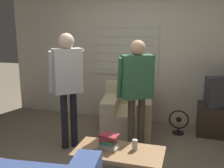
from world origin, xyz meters
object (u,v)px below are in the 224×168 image
person_left_standing (67,77)px  book_stack (109,142)px  person_right_standing (137,83)px  spare_remote (96,153)px  soda_can (135,145)px  armchair_beige (127,113)px  floor_fan (179,122)px  coffee_table (119,153)px

person_left_standing → book_stack: person_left_standing is taller
person_right_standing → spare_remote: (-0.27, -0.94, -0.63)m
book_stack → spare_remote: 0.21m
person_right_standing → spare_remote: person_right_standing is taller
person_left_standing → soda_can: (1.11, -0.57, -0.63)m
armchair_beige → book_stack: bearing=84.4°
armchair_beige → spare_remote: bearing=80.3°
spare_remote → soda_can: bearing=-17.1°
spare_remote → armchair_beige: bearing=45.2°
person_left_standing → spare_remote: size_ratio=14.06×
floor_fan → spare_remote: bearing=-115.5°
soda_can → spare_remote: size_ratio=1.04×
armchair_beige → person_left_standing: size_ratio=0.61×
person_right_standing → floor_fan: bearing=22.0°
person_left_standing → soda_can: size_ratio=13.46×
person_left_standing → soda_can: bearing=-70.0°
armchair_beige → person_right_standing: size_ratio=0.64×
person_right_standing → floor_fan: (0.57, 0.82, -0.82)m
person_left_standing → armchair_beige: bearing=5.8°
soda_can → spare_remote: 0.46m
coffee_table → soda_can: soda_can is taller
coffee_table → book_stack: book_stack is taller
person_left_standing → soda_can: person_left_standing is taller
coffee_table → spare_remote: size_ratio=8.54×
person_right_standing → soda_can: person_right_standing is taller
armchair_beige → person_right_standing: 0.98m
book_stack → soda_can: 0.31m
book_stack → person_left_standing: bearing=142.5°
floor_fan → armchair_beige: bearing=-167.9°
book_stack → soda_can: size_ratio=2.12×
armchair_beige → floor_fan: size_ratio=2.49×
coffee_table → person_right_standing: bearing=87.3°
person_right_standing → floor_fan: 1.29m
person_left_standing → floor_fan: person_left_standing is taller
armchair_beige → person_left_standing: 1.29m
spare_remote → person_left_standing: bearing=86.7°
armchair_beige → coffee_table: size_ratio=1.00×
armchair_beige → book_stack: (0.11, -1.41, 0.13)m
armchair_beige → person_left_standing: bearing=38.3°
soda_can → floor_fan: (0.44, 1.55, -0.24)m
floor_fan → soda_can: bearing=-105.8°
armchair_beige → person_right_standing: bearing=103.6°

